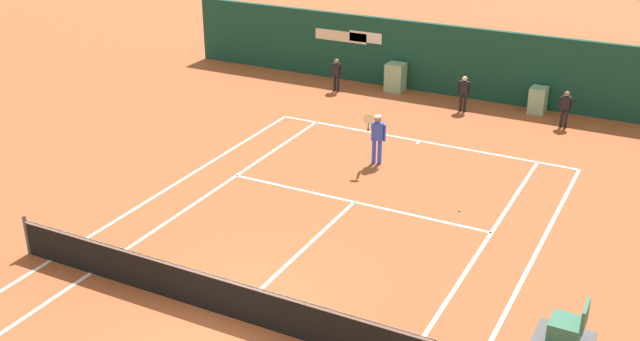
{
  "coord_description": "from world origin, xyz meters",
  "views": [
    {
      "loc": [
        8.22,
        -11.68,
        9.79
      ],
      "look_at": [
        -1.06,
        6.32,
        0.8
      ],
      "focal_mm": 43.45,
      "sensor_mm": 36.0,
      "label": 1
    }
  ],
  "objects_px": {
    "tennis_ball_near_service_line": "(459,210)",
    "player_on_baseline": "(377,135)",
    "ball_kid_centre_post": "(464,91)",
    "ball_kid_left_post": "(337,73)",
    "umpire_chair": "(564,340)",
    "ball_kid_right_post": "(565,107)"
  },
  "relations": [
    {
      "from": "umpire_chair",
      "to": "player_on_baseline",
      "type": "bearing_deg",
      "value": 39.14
    },
    {
      "from": "player_on_baseline",
      "to": "umpire_chair",
      "type": "bearing_deg",
      "value": 112.57
    },
    {
      "from": "player_on_baseline",
      "to": "ball_kid_left_post",
      "type": "bearing_deg",
      "value": -70.63
    },
    {
      "from": "umpire_chair",
      "to": "player_on_baseline",
      "type": "distance_m",
      "value": 11.85
    },
    {
      "from": "ball_kid_right_post",
      "to": "tennis_ball_near_service_line",
      "type": "height_order",
      "value": "ball_kid_right_post"
    },
    {
      "from": "player_on_baseline",
      "to": "tennis_ball_near_service_line",
      "type": "bearing_deg",
      "value": 132.83
    },
    {
      "from": "ball_kid_centre_post",
      "to": "ball_kid_right_post",
      "type": "height_order",
      "value": "ball_kid_centre_post"
    },
    {
      "from": "player_on_baseline",
      "to": "ball_kid_centre_post",
      "type": "distance_m",
      "value": 6.12
    },
    {
      "from": "umpire_chair",
      "to": "ball_kid_right_post",
      "type": "height_order",
      "value": "umpire_chair"
    },
    {
      "from": "ball_kid_right_post",
      "to": "ball_kid_left_post",
      "type": "bearing_deg",
      "value": 2.82
    },
    {
      "from": "ball_kid_centre_post",
      "to": "ball_kid_left_post",
      "type": "distance_m",
      "value": 5.29
    },
    {
      "from": "ball_kid_left_post",
      "to": "tennis_ball_near_service_line",
      "type": "height_order",
      "value": "ball_kid_left_post"
    },
    {
      "from": "ball_kid_left_post",
      "to": "ball_kid_right_post",
      "type": "bearing_deg",
      "value": -177.92
    },
    {
      "from": "ball_kid_left_post",
      "to": "ball_kid_right_post",
      "type": "distance_m",
      "value": 9.01
    },
    {
      "from": "ball_kid_left_post",
      "to": "ball_kid_right_post",
      "type": "height_order",
      "value": "ball_kid_left_post"
    },
    {
      "from": "umpire_chair",
      "to": "player_on_baseline",
      "type": "height_order",
      "value": "umpire_chair"
    },
    {
      "from": "ball_kid_centre_post",
      "to": "tennis_ball_near_service_line",
      "type": "relative_size",
      "value": 20.35
    },
    {
      "from": "player_on_baseline",
      "to": "ball_kid_centre_post",
      "type": "xyz_separation_m",
      "value": [
        0.91,
        6.05,
        -0.18
      ]
    },
    {
      "from": "umpire_chair",
      "to": "ball_kid_right_post",
      "type": "bearing_deg",
      "value": 10.58
    },
    {
      "from": "ball_kid_centre_post",
      "to": "tennis_ball_near_service_line",
      "type": "bearing_deg",
      "value": 96.34
    },
    {
      "from": "tennis_ball_near_service_line",
      "to": "player_on_baseline",
      "type": "bearing_deg",
      "value": 149.4
    },
    {
      "from": "ball_kid_left_post",
      "to": "tennis_ball_near_service_line",
      "type": "relative_size",
      "value": 19.99
    }
  ]
}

